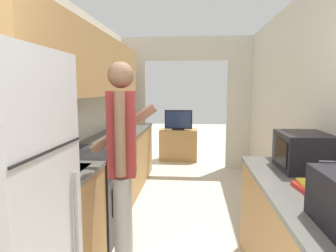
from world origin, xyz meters
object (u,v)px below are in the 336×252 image
at_px(range_oven, 90,193).
at_px(tv_cabinet, 178,145).
at_px(book_stack, 317,188).
at_px(microwave, 303,151).
at_px(television, 178,120).
at_px(person, 123,166).

height_order(range_oven, tv_cabinet, range_oven).
distance_m(book_stack, tv_cabinet, 4.59).
xyz_separation_m(range_oven, tv_cabinet, (0.75, 3.37, -0.12)).
relative_size(microwave, book_stack, 1.56).
bearing_deg(book_stack, tv_cabinet, 104.01).
distance_m(range_oven, book_stack, 2.18).
bearing_deg(book_stack, microwave, 80.54).
bearing_deg(television, tv_cabinet, 90.00).
bearing_deg(person, book_stack, -113.36).
bearing_deg(television, book_stack, -75.86).
bearing_deg(book_stack, person, 165.14).
distance_m(book_stack, television, 4.52).
bearing_deg(microwave, television, 107.16).
bearing_deg(range_oven, tv_cabinet, 77.43).
distance_m(tv_cabinet, television, 0.54).
height_order(microwave, television, microwave).
bearing_deg(book_stack, range_oven, 150.49).
height_order(microwave, book_stack, microwave).
height_order(range_oven, television, television).
bearing_deg(microwave, range_oven, 164.83).
relative_size(range_oven, television, 1.79).
xyz_separation_m(book_stack, television, (-1.10, 4.38, -0.05)).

